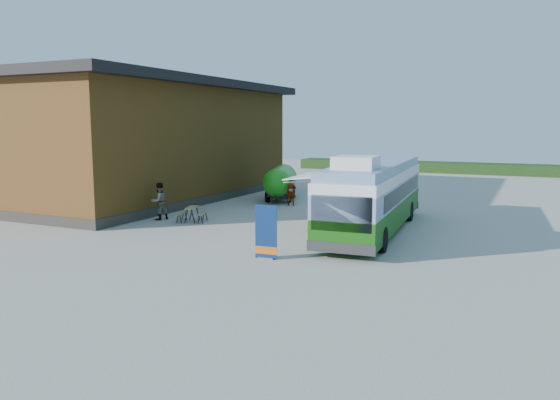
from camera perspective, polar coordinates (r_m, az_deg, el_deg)
The scene contains 10 objects.
ground at distance 22.06m, azimuth -6.37°, elevation -4.61°, with size 100.00×100.00×0.00m, color #BCB7AD.
barn at distance 35.77m, azimuth -12.47°, elevation 5.84°, with size 9.60×21.20×7.50m.
hedge at distance 56.58m, azimuth 21.80°, elevation 3.02°, with size 40.00×3.00×1.00m, color #264419.
bus at distance 24.49m, azimuth 9.81°, elevation 0.62°, with size 3.29×11.79×3.58m.
awning at distance 24.94m, azimuth 4.62°, elevation 2.93°, with size 2.68×4.01×0.50m.
banner at distance 19.42m, azimuth -1.47°, elevation -3.88°, with size 0.85×0.22×1.95m.
picnic_table at distance 27.17m, azimuth -9.18°, elevation -1.12°, with size 1.60×1.51×0.73m.
person_a at distance 32.13m, azimuth 1.19°, elevation 0.80°, with size 0.58×0.38×1.59m, color #999999.
person_b at distance 28.01m, azimuth -12.51°, elevation -0.13°, with size 0.91×0.71×1.87m, color #999999.
slurry_tanker at distance 34.59m, azimuth 0.06°, elevation 2.05°, with size 2.91×5.58×2.14m.
Camera 1 is at (11.32, -18.32, 4.76)m, focal length 35.00 mm.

